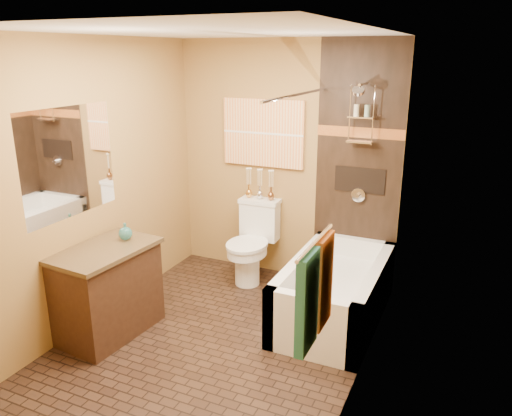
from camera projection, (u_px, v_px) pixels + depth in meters
The scene contains 23 objects.
floor at pixel (219, 338), 4.30m from camera, with size 3.00×3.00×0.00m, color black.
wall_left at pixel (97, 184), 4.40m from camera, with size 0.02×3.00×2.50m, color olive.
wall_right at pixel (368, 220), 3.45m from camera, with size 0.02×3.00×2.50m, color olive.
wall_back at pixel (285, 163), 5.23m from camera, with size 2.40×0.02×2.50m, color olive.
wall_front at pixel (78, 273), 2.62m from camera, with size 2.40×0.02×2.50m, color olive.
ceiling at pixel (212, 31), 3.55m from camera, with size 3.00×3.00×0.00m, color silver.
alcove_tile_back at pixel (358, 170), 4.91m from camera, with size 0.85×0.01×2.50m, color black.
alcove_tile_right at pixel (386, 193), 4.11m from camera, with size 0.01×1.50×2.50m, color black.
mosaic_band_back at pixel (360, 133), 4.79m from camera, with size 0.85×0.01×0.10m, color #93421A.
mosaic_band_right at pixel (389, 149), 4.00m from camera, with size 0.01×1.50×0.10m, color #93421A.
alcove_niche at pixel (360, 180), 4.93m from camera, with size 0.50×0.01×0.25m, color black.
shower_fixtures at pixel (361, 129), 4.68m from camera, with size 0.24×0.33×1.16m.
curtain_rod at pixel (299, 94), 4.19m from camera, with size 0.03×0.03×1.55m, color silver.
towel_bar at pixel (315, 242), 2.50m from camera, with size 0.02×0.02×0.55m, color silver.
towel_teal at pixel (307, 302), 2.46m from camera, with size 0.05×0.22×0.52m, color #216D6E.
towel_rust at pixel (323, 281), 2.69m from camera, with size 0.05×0.22×0.52m, color #95511B.
sunset_painting at pixel (263, 133), 5.21m from camera, with size 0.90×0.04×0.70m, color orange.
vanity_mirror at pixel (70, 162), 4.06m from camera, with size 0.01×1.00×0.90m, color white.
bathtub at pixel (335, 296), 4.57m from camera, with size 0.80×1.50×0.55m.
toilet at pixel (252, 242), 5.31m from camera, with size 0.44×0.64×0.85m.
vanity at pixel (107, 291), 4.29m from camera, with size 0.62×0.94×0.79m.
teal_bottle at pixel (125, 232), 4.33m from camera, with size 0.12×0.12×0.19m, color #25706E, non-canonical shape.
bud_vases at pixel (260, 183), 5.29m from camera, with size 0.33×0.07×0.32m.
Camera 1 is at (1.84, -3.30, 2.36)m, focal length 35.00 mm.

